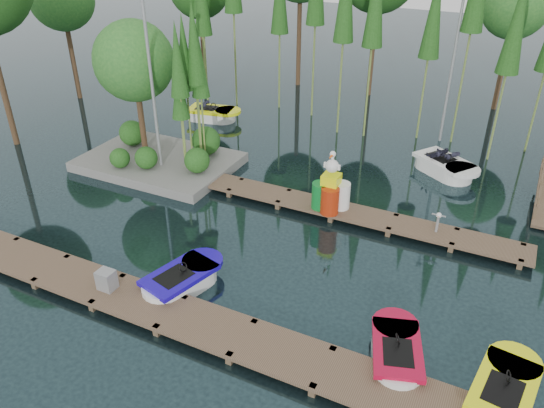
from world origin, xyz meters
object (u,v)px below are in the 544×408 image
at_px(utility_cabinet, 107,280).
at_px(island, 150,89).
at_px(boat_blue, 182,281).
at_px(boat_yellow_far, 212,114).
at_px(drum_cluster, 331,193).
at_px(boat_red, 396,353).
at_px(yellow_barrel, 331,196).

bearing_deg(utility_cabinet, island, 118.18).
bearing_deg(boat_blue, boat_yellow_far, 133.17).
xyz_separation_m(island, boat_yellow_far, (-0.62, 5.33, -2.88)).
bearing_deg(drum_cluster, utility_cabinet, -120.12).
height_order(utility_cabinet, drum_cluster, drum_cluster).
distance_m(island, boat_blue, 9.22).
distance_m(island, boat_red, 14.01).
bearing_deg(drum_cluster, yellow_barrel, 106.18).
xyz_separation_m(boat_blue, drum_cluster, (2.35, 5.61, 0.68)).
bearing_deg(island, boat_yellow_far, 96.65).
bearing_deg(yellow_barrel, boat_yellow_far, 144.91).
bearing_deg(boat_yellow_far, utility_cabinet, -60.14).
distance_m(boat_blue, drum_cluster, 6.12).
relative_size(island, boat_blue, 2.34).
xyz_separation_m(boat_blue, boat_yellow_far, (-6.41, 11.89, 0.04)).
distance_m(boat_red, utility_cabinet, 7.92).
xyz_separation_m(boat_red, drum_cluster, (-3.86, 5.65, 0.69)).
distance_m(boat_blue, boat_red, 6.21).
relative_size(boat_red, boat_yellow_far, 0.90).
bearing_deg(yellow_barrel, boat_blue, -111.81).
xyz_separation_m(yellow_barrel, drum_cluster, (0.05, -0.16, 0.23)).
bearing_deg(drum_cluster, island, 173.36).
bearing_deg(boat_yellow_far, drum_cluster, -25.85).
height_order(boat_red, utility_cabinet, utility_cabinet).
bearing_deg(boat_blue, yellow_barrel, 83.04).
bearing_deg(yellow_barrel, utility_cabinet, -119.27).
relative_size(boat_red, utility_cabinet, 4.77).
bearing_deg(boat_yellow_far, yellow_barrel, -25.30).
relative_size(boat_blue, boat_red, 1.05).
relative_size(island, yellow_barrel, 8.23).
bearing_deg(island, boat_blue, -48.57).
xyz_separation_m(boat_red, boat_yellow_far, (-12.62, 11.94, 0.06)).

